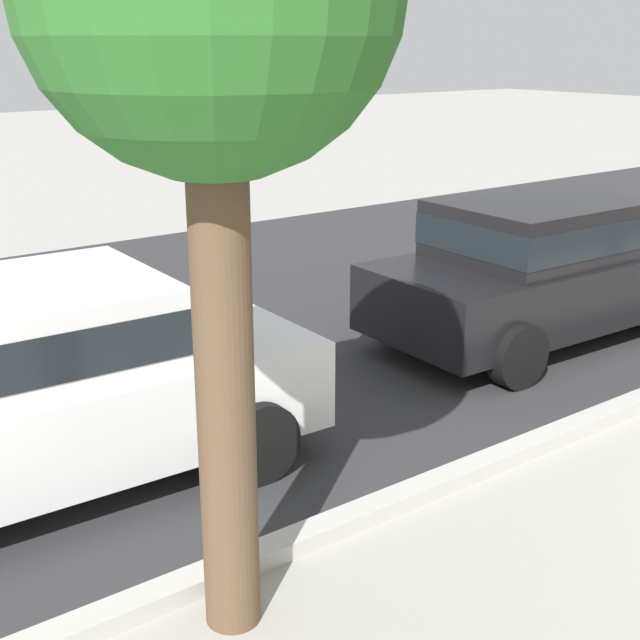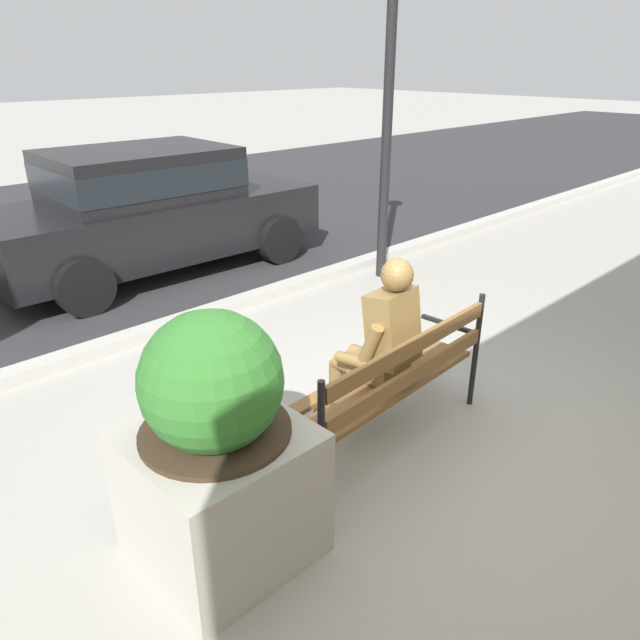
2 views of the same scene
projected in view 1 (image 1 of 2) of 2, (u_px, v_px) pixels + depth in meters
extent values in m
cube|color=#2D2D30|center=(336.00, 292.00, 11.29)|extent=(60.00, 9.00, 0.01)
cylinder|color=brown|center=(225.00, 395.00, 4.49)|extent=(0.31, 0.31, 2.78)
cube|color=silver|center=(38.00, 410.00, 6.20)|extent=(4.15, 1.81, 0.70)
cube|color=silver|center=(7.00, 329.00, 5.91)|extent=(2.17, 1.62, 0.60)
cube|color=black|center=(7.00, 329.00, 5.91)|extent=(2.18, 1.64, 0.33)
cylinder|color=black|center=(159.00, 373.00, 7.68)|extent=(0.65, 0.24, 0.64)
cylinder|color=black|center=(257.00, 442.00, 6.35)|extent=(0.65, 0.24, 0.64)
cube|color=black|center=(545.00, 284.00, 9.40)|extent=(4.15, 1.81, 0.70)
cube|color=black|center=(541.00, 228.00, 9.11)|extent=(2.17, 1.62, 0.60)
cube|color=black|center=(541.00, 228.00, 9.11)|extent=(2.18, 1.64, 0.33)
cylinder|color=black|center=(562.00, 275.00, 10.87)|extent=(0.65, 0.24, 0.64)
cylinder|color=black|center=(402.00, 311.00, 9.42)|extent=(0.65, 0.24, 0.64)
cylinder|color=black|center=(518.00, 355.00, 8.10)|extent=(0.65, 0.24, 0.64)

